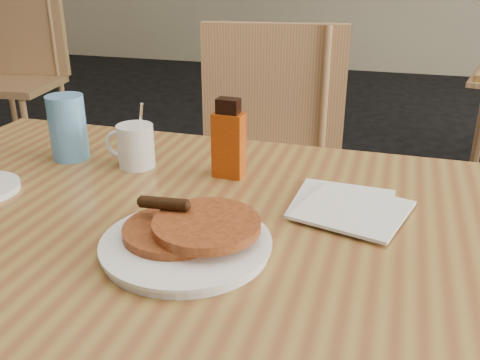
% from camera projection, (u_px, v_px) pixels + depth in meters
% --- Properties ---
extents(main_table, '(1.35, 0.93, 0.75)m').
position_uv_depth(main_table, '(176.00, 236.00, 0.96)').
color(main_table, olive).
rests_on(main_table, floor).
extents(chair_main_far, '(0.51, 0.51, 0.98)m').
position_uv_depth(chair_main_far, '(265.00, 159.00, 1.65)').
color(chair_main_far, '#AF7752').
rests_on(chair_main_far, floor).
extents(chair_wall_extra, '(0.49, 0.49, 0.99)m').
position_uv_depth(chair_wall_extra, '(22.00, 62.00, 3.07)').
color(chair_wall_extra, '#AF7752').
rests_on(chair_wall_extra, floor).
extents(pancake_plate, '(0.27, 0.27, 0.07)m').
position_uv_depth(pancake_plate, '(188.00, 238.00, 0.83)').
color(pancake_plate, white).
rests_on(pancake_plate, main_table).
extents(coffee_mug, '(0.11, 0.08, 0.15)m').
position_uv_depth(coffee_mug, '(135.00, 145.00, 1.14)').
color(coffee_mug, white).
rests_on(coffee_mug, main_table).
extents(syrup_bottle, '(0.06, 0.04, 0.16)m').
position_uv_depth(syrup_bottle, '(229.00, 141.00, 1.08)').
color(syrup_bottle, maroon).
rests_on(syrup_bottle, main_table).
extents(napkin_stack, '(0.22, 0.23, 0.01)m').
position_uv_depth(napkin_stack, '(348.00, 207.00, 0.96)').
color(napkin_stack, silver).
rests_on(napkin_stack, main_table).
extents(blue_tumbler, '(0.10, 0.10, 0.14)m').
position_uv_depth(blue_tumbler, '(68.00, 127.00, 1.18)').
color(blue_tumbler, '#5997D1').
rests_on(blue_tumbler, main_table).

